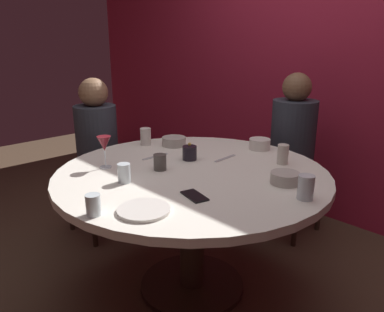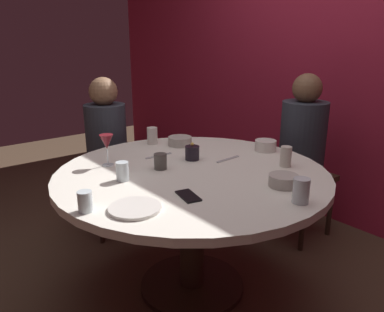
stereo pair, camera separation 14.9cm
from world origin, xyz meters
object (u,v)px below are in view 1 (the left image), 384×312
cup_by_left_diner (124,173)px  cup_by_right_diner (93,205)px  candle_holder (190,153)px  cup_beside_wine (306,187)px  seated_diner_left (97,140)px  dining_table (192,194)px  seated_diner_back (293,137)px  cup_near_candle (146,137)px  cup_far_edge (160,162)px  bowl_small_white (260,144)px  cup_center_front (283,154)px  cell_phone (194,196)px  dinner_plate (144,210)px  bowl_salad_center (285,178)px  bowl_serving_large (174,141)px  wine_glass (104,145)px

cup_by_left_diner → cup_by_right_diner: cup_by_left_diner is taller
cup_by_left_diner → candle_holder: bearing=94.8°
cup_beside_wine → seated_diner_left: bearing=-176.7°
dining_table → seated_diner_back: bearing=90.0°
cup_near_candle → cup_far_edge: size_ratio=1.32×
bowl_small_white → cup_center_front: 0.31m
seated_diner_left → cell_phone: 1.26m
cell_phone → cup_by_right_diner: size_ratio=1.61×
dinner_plate → cup_far_edge: 0.51m
seated_diner_left → bowl_salad_center: size_ratio=8.11×
dinner_plate → bowl_salad_center: size_ratio=1.55×
cup_beside_wine → bowl_small_white: bearing=140.4°
dinner_plate → cell_phone: size_ratio=1.56×
cup_by_right_diner → cup_beside_wine: (0.50, 0.74, 0.01)m
cup_by_left_diner → cup_far_edge: (-0.02, 0.24, -0.00)m
dining_table → cup_near_candle: size_ratio=12.89×
bowl_serving_large → cup_far_edge: (0.31, -0.38, 0.01)m
cup_by_right_diner → cup_center_front: 1.11m
bowl_small_white → cup_near_candle: (-0.59, -0.46, 0.02)m
dining_table → bowl_serving_large: 0.53m
dining_table → cup_by_left_diner: size_ratio=15.22×
seated_diner_back → cup_center_front: (0.28, -0.57, 0.05)m
cup_center_front → cup_beside_wine: size_ratio=1.03×
bowl_salad_center → cup_beside_wine: 0.19m
cup_near_candle → seated_diner_back: bearing=56.2°
bowl_serving_large → cup_center_front: cup_center_front is taller
cup_near_candle → cup_beside_wine: 1.20m
cup_by_right_diner → cup_beside_wine: 0.90m
bowl_serving_large → cup_center_front: size_ratio=1.40×
cell_phone → bowl_serving_large: bowl_serving_large is taller
candle_holder → wine_glass: 0.49m
seated_diner_back → candle_holder: bearing=-9.2°
cup_center_front → seated_diner_back: bearing=116.0°
cup_by_left_diner → wine_glass: bearing=168.2°
bowl_small_white → wine_glass: bearing=-112.2°
bowl_salad_center → cup_beside_wine: (0.16, -0.10, 0.03)m
cup_near_candle → cell_phone: bearing=-24.2°
bowl_small_white → cup_by_right_diner: (0.10, -1.25, 0.01)m
candle_holder → dinner_plate: candle_holder is taller
bowl_small_white → cup_center_front: cup_center_front is taller
bowl_salad_center → bowl_small_white: bearing=137.7°
candle_holder → cup_by_right_diner: candle_holder is taller
wine_glass → bowl_salad_center: wine_glass is taller
cup_near_candle → seated_diner_left: bearing=-160.6°
bowl_small_white → bowl_salad_center: bearing=-42.3°
seated_diner_back → candle_holder: (-0.14, -0.88, 0.04)m
seated_diner_left → dinner_plate: size_ratio=5.24×
seated_diner_left → dining_table: bearing=0.0°
cup_center_front → cup_far_edge: 0.69m
bowl_salad_center → cup_far_edge: cup_far_edge is taller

